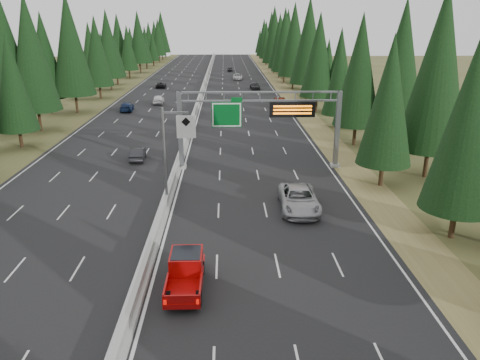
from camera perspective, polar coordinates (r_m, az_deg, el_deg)
name	(u,v)px	position (r m, az deg, el deg)	size (l,w,h in m)	color
road	(200,99)	(92.32, -4.88, 9.76)	(32.00, 260.00, 0.08)	black
shoulder_right	(291,99)	(93.09, 6.29, 9.79)	(3.60, 260.00, 0.06)	olive
shoulder_left	(108,100)	(94.94, -15.82, 9.38)	(3.60, 260.00, 0.06)	#494B23
median_barrier	(200,97)	(92.26, -4.89, 9.99)	(0.70, 260.00, 0.85)	#969691
sign_gantry	(266,118)	(47.02, 3.18, 7.57)	(16.75, 0.98, 7.80)	slate
hov_sign_pole	(172,150)	(37.55, -8.33, 3.68)	(2.80, 0.50, 8.00)	slate
tree_row_right	(319,52)	(87.82, 9.62, 15.18)	(12.44, 244.98, 18.84)	black
tree_row_left	(58,56)	(82.81, -21.26, 13.90)	(11.43, 246.35, 18.99)	black
silver_minivan	(299,199)	(37.51, 7.19, -2.31)	(2.97, 6.43, 1.79)	#A0A0A5
red_pickup	(186,268)	(27.21, -6.60, -10.65)	(1.94, 5.43, 1.77)	black
car_ahead_green	(227,103)	(82.93, -1.56, 9.34)	(1.72, 4.28, 1.46)	#14581F
car_ahead_dkred	(280,103)	(83.49, 4.90, 9.39)	(1.68, 4.83, 1.59)	#56190C
car_ahead_dkgrey	(255,86)	(106.12, 1.83, 11.39)	(1.95, 4.80, 1.39)	black
car_ahead_white	(238,77)	(123.96, -0.28, 12.48)	(2.40, 5.21, 1.45)	#B6B6B6
car_ahead_far	(230,69)	(145.13, -1.23, 13.36)	(1.51, 3.76, 1.28)	black
car_onc_near	(138,154)	(51.97, -12.37, 3.15)	(1.46, 4.20, 1.38)	black
car_onc_blue	(127,107)	(81.65, -13.63, 8.68)	(2.03, 4.99, 1.45)	#16274D
car_onc_white	(158,99)	(88.07, -9.93, 9.67)	(1.87, 4.65, 1.59)	white
car_onc_far	(161,85)	(110.19, -9.61, 11.40)	(2.21, 4.79, 1.33)	black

